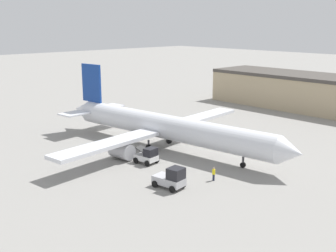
{
  "coord_description": "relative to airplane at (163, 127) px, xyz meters",
  "views": [
    {
      "loc": [
        43.21,
        -40.38,
        18.07
      ],
      "look_at": [
        0.0,
        0.0,
        3.5
      ],
      "focal_mm": 45.0,
      "sensor_mm": 36.0,
      "label": 1
    }
  ],
  "objects": [
    {
      "name": "baggage_tug",
      "position": [
        12.19,
        -9.83,
        -2.09
      ],
      "size": [
        3.81,
        2.62,
        2.53
      ],
      "rotation": [
        0.0,
        0.0,
        0.15
      ],
      "color": "#B2B2B7",
      "rests_on": "ground_plane"
    },
    {
      "name": "ground_plane",
      "position": [
        1.02,
        0.12,
        -3.24
      ],
      "size": [
        400.0,
        400.0,
        0.0
      ],
      "primitive_type": "plane",
      "color": "gray"
    },
    {
      "name": "belt_loader_truck",
      "position": [
        3.84,
        -6.22,
        -2.19
      ],
      "size": [
        3.08,
        2.54,
        2.19
      ],
      "rotation": [
        0.0,
        0.0,
        0.15
      ],
      "color": "silver",
      "rests_on": "ground_plane"
    },
    {
      "name": "ground_crew_worker",
      "position": [
        13.9,
        -4.59,
        -2.38
      ],
      "size": [
        0.36,
        0.36,
        1.62
      ],
      "rotation": [
        0.0,
        0.0,
        1.81
      ],
      "color": "#1E2338",
      "rests_on": "ground_plane"
    },
    {
      "name": "airplane",
      "position": [
        0.0,
        0.0,
        0.0
      ],
      "size": [
        41.66,
        37.35,
        11.39
      ],
      "rotation": [
        0.0,
        0.0,
        0.12
      ],
      "color": "silver",
      "rests_on": "ground_plane"
    }
  ]
}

